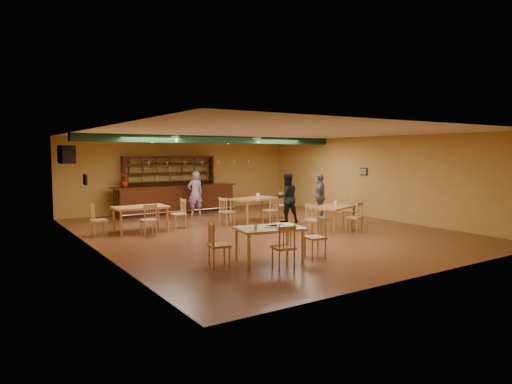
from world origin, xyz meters
TOP-DOWN VIEW (x-y plane):
  - floor at (0.00, 0.00)m, footprint 12.00×12.00m
  - ceiling_beam at (0.00, 2.80)m, footprint 10.00×0.30m
  - track_rail_left at (-1.80, 3.40)m, footprint 0.05×2.50m
  - track_rail_right at (1.40, 3.40)m, footprint 0.05×2.50m
  - ac_unit at (-4.80, 4.20)m, footprint 0.34×0.70m
  - picture_left at (-4.97, 1.00)m, footprint 0.04×0.34m
  - picture_right at (4.97, 0.50)m, footprint 0.04×0.34m
  - bar_counter at (-0.62, 5.15)m, footprint 4.99×0.85m
  - back_bar_hutch at (-0.62, 5.78)m, footprint 3.86×0.40m
  - poinsettia at (-2.66, 5.15)m, footprint 0.38×0.38m
  - dining_table_a at (-3.20, 1.85)m, footprint 1.58×0.96m
  - dining_table_b at (0.87, 1.73)m, footprint 1.81×1.28m
  - dining_table_d at (1.96, -1.12)m, footprint 1.72×1.35m
  - near_table at (-2.06, -3.38)m, footprint 1.58×1.17m
  - pizza_tray at (-1.96, -3.38)m, footprint 0.53×0.53m
  - parmesan_shaker at (-2.52, -3.53)m, footprint 0.09×0.09m
  - napkin_stack at (-1.71, -3.17)m, footprint 0.23×0.19m
  - pizza_server at (-1.81, -3.32)m, footprint 0.24×0.32m
  - side_plate at (-1.50, -3.58)m, footprint 0.26×0.26m
  - patron_bar at (-0.18, 4.33)m, footprint 0.63×0.42m
  - patron_right_a at (1.67, 0.93)m, footprint 0.98×0.85m
  - patron_right_b at (3.16, 0.88)m, footprint 1.00×0.92m

SIDE VIEW (x-z plane):
  - floor at x=0.00m, z-range 0.00..0.00m
  - dining_table_d at x=1.96m, z-range 0.00..0.75m
  - near_table at x=-2.06m, z-range 0.00..0.77m
  - dining_table_a at x=-3.20m, z-range 0.00..0.78m
  - dining_table_b at x=0.87m, z-range 0.00..0.83m
  - bar_counter at x=-0.62m, z-range 0.00..1.13m
  - side_plate at x=-1.50m, z-range 0.77..0.78m
  - pizza_tray at x=-1.96m, z-range 0.77..0.78m
  - napkin_stack at x=-1.71m, z-range 0.77..0.80m
  - pizza_server at x=-1.81m, z-range 0.78..0.79m
  - patron_right_b at x=3.16m, z-range 0.00..1.64m
  - parmesan_shaker at x=-2.52m, z-range 0.77..0.88m
  - patron_bar at x=-0.18m, z-range 0.00..1.70m
  - patron_right_a at x=1.67m, z-range 0.00..1.71m
  - back_bar_hutch at x=-0.62m, z-range 0.00..2.28m
  - poinsettia at x=-2.66m, z-range 1.13..1.66m
  - picture_left at x=-4.97m, z-range 1.56..1.84m
  - picture_right at x=4.97m, z-range 1.56..1.84m
  - ac_unit at x=-4.80m, z-range 2.11..2.59m
  - ceiling_beam at x=0.00m, z-range 2.75..3.00m
  - track_rail_left at x=-1.80m, z-range 2.92..2.96m
  - track_rail_right at x=1.40m, z-range 2.92..2.96m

